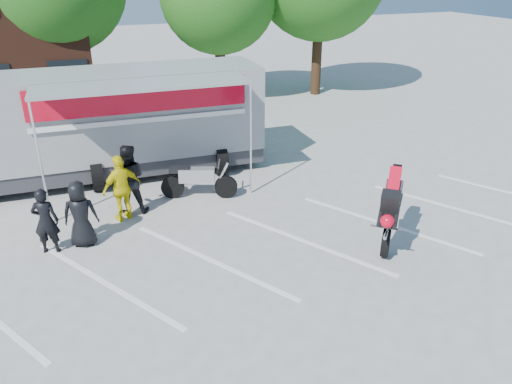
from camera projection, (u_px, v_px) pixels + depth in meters
ground at (216, 286)px, 10.66m from camera, size 100.00×100.00×0.00m
parking_bay_lines at (203, 262)px, 11.50m from camera, size 18.09×13.33×0.01m
transporter_truck at (113, 176)px, 16.15m from camera, size 10.72×5.46×3.35m
parked_motorcycle at (200, 197)px, 14.67m from camera, size 2.39×1.52×1.19m
stunt_bike_rider at (387, 242)px, 12.34m from camera, size 1.91×2.01×2.22m
spectator_leather_a at (80, 214)px, 11.89m from camera, size 0.90×0.67×1.66m
spectator_leather_b at (46, 221)px, 11.59m from camera, size 0.69×0.55×1.64m
spectator_leather_c at (128, 179)px, 13.42m from camera, size 1.08×0.91×1.95m
spectator_hivis at (122, 188)px, 13.07m from camera, size 1.15×0.78×1.82m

